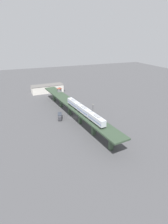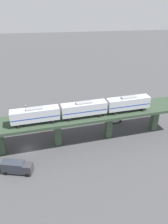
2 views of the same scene
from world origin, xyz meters
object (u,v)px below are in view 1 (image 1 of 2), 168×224
at_px(signal_hut, 59,89).
at_px(street_car_silver, 86,111).
at_px(subway_train, 84,110).
at_px(street_lamp, 93,108).
at_px(delivery_truck, 60,116).
at_px(warehouse_building, 47,89).
at_px(street_car_red, 91,116).
at_px(street_car_white, 111,134).

height_order(signal_hut, street_car_silver, signal_hut).
xyz_separation_m(subway_train, street_lamp, (13.03, 16.62, -7.07)).
height_order(signal_hut, street_lamp, signal_hut).
bearing_deg(delivery_truck, warehouse_building, 86.15).
bearing_deg(warehouse_building, delivery_truck, -93.85).
bearing_deg(street_car_red, subway_train, -129.38).
distance_m(subway_train, warehouse_building, 77.30).
relative_size(street_lamp, warehouse_building, 0.24).
bearing_deg(signal_hut, subway_train, -88.07).
height_order(delivery_truck, street_lamp, street_lamp).
relative_size(street_car_silver, street_car_white, 0.95).
xyz_separation_m(signal_hut, street_car_white, (11.58, -58.01, -9.50)).
bearing_deg(warehouse_building, street_car_silver, -75.16).
xyz_separation_m(signal_hut, warehouse_building, (-3.67, 30.72, -7.03)).
xyz_separation_m(signal_hut, street_car_silver, (11.16, -25.22, -9.50)).
height_order(street_car_red, warehouse_building, warehouse_building).
distance_m(subway_train, street_car_red, 18.03).
height_order(subway_train, warehouse_building, subway_train).
height_order(street_car_silver, delivery_truck, delivery_truck).
height_order(subway_train, street_lamp, subway_train).
bearing_deg(warehouse_building, subway_train, -86.11).
bearing_deg(street_car_red, warehouse_building, 102.63).
height_order(signal_hut, delivery_truck, signal_hut).
bearing_deg(signal_hut, street_car_red, -72.39).
height_order(street_car_silver, street_car_red, same).
bearing_deg(street_car_red, signal_hut, 107.61).
height_order(street_car_silver, warehouse_building, warehouse_building).
bearing_deg(subway_train, street_car_silver, 65.19).
relative_size(subway_train, delivery_truck, 4.94).
xyz_separation_m(signal_hut, street_lamp, (14.58, -29.39, -6.33)).
bearing_deg(subway_train, street_car_red, 50.62).
bearing_deg(delivery_truck, street_car_white, -56.78).
relative_size(street_car_red, delivery_truck, 0.62).
relative_size(subway_train, street_lamp, 5.37).
distance_m(signal_hut, street_car_white, 59.91).
distance_m(street_car_red, warehouse_building, 66.93).
bearing_deg(signal_hut, street_lamp, -63.62).
xyz_separation_m(street_car_silver, delivery_truck, (-18.82, -3.41, 0.82)).
bearing_deg(street_car_red, street_car_white, -88.49).
bearing_deg(subway_train, street_lamp, 51.90).
relative_size(street_car_red, street_lamp, 0.68).
xyz_separation_m(street_car_silver, warehouse_building, (-14.82, 55.95, 2.47)).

